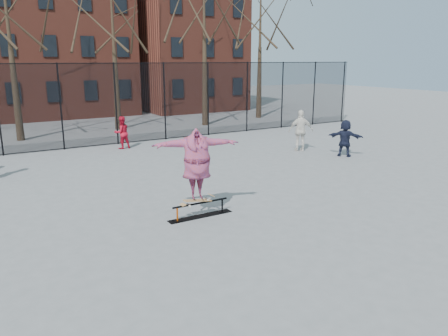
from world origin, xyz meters
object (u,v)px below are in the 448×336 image
skateboard (197,201)px  skater (197,165)px  bystander_red (122,133)px  bystander_white (301,131)px  bystander_navy (345,138)px  skate_rail (200,211)px

skateboard → skater: (-0.00, 0.00, 0.99)m
bystander_red → bystander_white: (6.84, -4.86, 0.18)m
bystander_white → bystander_navy: 2.07m
bystander_navy → bystander_red: bearing=13.5°
skater → bystander_white: size_ratio=1.22×
skate_rail → skateboard: (-0.09, 0.00, 0.30)m
skateboard → bystander_navy: bearing=20.5°
bystander_navy → skater: bearing=74.8°
bystander_red → bystander_white: bystander_white is taller
bystander_red → bystander_white: 8.39m
skater → bystander_red: 10.22m
skater → bystander_navy: size_ratio=1.43×
skate_rail → bystander_navy: 9.64m
skater → bystander_red: bearing=98.4°
skate_rail → bystander_navy: size_ratio=1.15×
skater → bystander_red: size_ratio=1.51×
skateboard → bystander_red: size_ratio=0.56×
skate_rail → bystander_red: bearing=83.0°
bystander_navy → skate_rail: bearing=75.0°
skateboard → skater: bearing=180.0°
skateboard → bystander_white: bearing=32.7°
skate_rail → skateboard: 0.31m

